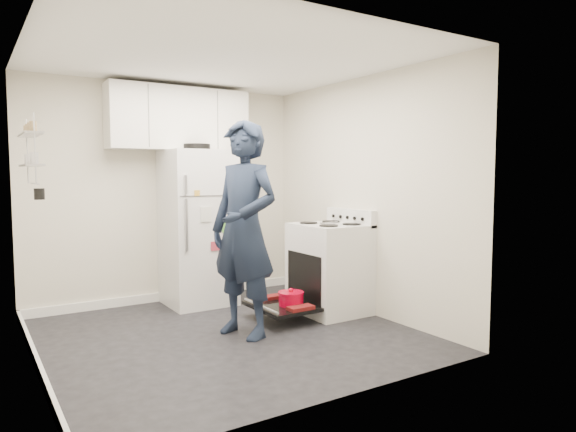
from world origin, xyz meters
TOP-DOWN VIEW (x-y plane):
  - room at (-0.03, 0.03)m, footprint 3.21×3.21m
  - electric_range at (1.26, 0.15)m, footprint 0.66×0.76m
  - open_oven_door at (0.70, 0.12)m, footprint 0.55×0.70m
  - refrigerator at (0.23, 1.25)m, footprint 0.72×0.74m
  - upper_cabinets at (0.10, 1.43)m, footprint 1.60×0.33m
  - wall_shelf_rack at (-1.52, 0.49)m, footprint 0.14×0.60m
  - person at (0.14, -0.07)m, footprint 0.69×0.84m

SIDE VIEW (x-z plane):
  - open_oven_door at x=0.70m, z-range 0.07..0.29m
  - electric_range at x=1.26m, z-range -0.08..1.02m
  - refrigerator at x=0.23m, z-range -0.03..1.79m
  - person at x=0.14m, z-range 0.00..1.96m
  - room at x=-0.03m, z-range -0.05..2.46m
  - wall_shelf_rack at x=-1.52m, z-range 1.37..1.98m
  - upper_cabinets at x=0.10m, z-range 1.75..2.45m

